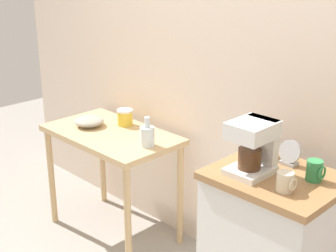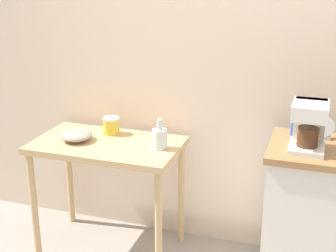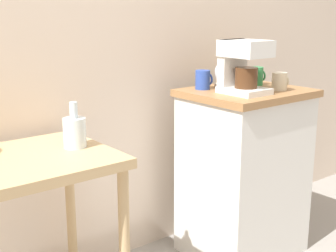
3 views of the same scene
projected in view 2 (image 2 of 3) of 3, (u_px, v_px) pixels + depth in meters
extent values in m
cube|color=beige|center=(247.00, 38.00, 2.97)|extent=(4.40, 0.10, 2.80)
cube|color=tan|center=(107.00, 145.00, 3.08)|extent=(0.93, 0.54, 0.04)
cylinder|color=tan|center=(34.00, 205.00, 3.12)|extent=(0.04, 0.04, 0.72)
cylinder|color=tan|center=(159.00, 227.00, 2.87)|extent=(0.04, 0.04, 0.72)
cylinder|color=tan|center=(70.00, 176.00, 3.54)|extent=(0.04, 0.04, 0.72)
cylinder|color=tan|center=(181.00, 193.00, 3.28)|extent=(0.04, 0.04, 0.72)
cube|color=white|center=(318.00, 225.00, 2.75)|extent=(0.58, 0.48, 0.87)
cube|color=#9E7044|center=(327.00, 151.00, 2.60)|extent=(0.61, 0.51, 0.04)
cylinder|color=#9E998C|center=(77.00, 140.00, 3.10)|extent=(0.09, 0.09, 0.01)
ellipsoid|color=#9E998C|center=(76.00, 135.00, 3.09)|extent=(0.20, 0.20, 0.06)
cylinder|color=silver|center=(160.00, 139.00, 2.95)|extent=(0.09, 0.09, 0.12)
cylinder|color=silver|center=(160.00, 124.00, 2.92)|extent=(0.03, 0.03, 0.07)
cylinder|color=gold|center=(111.00, 127.00, 3.21)|extent=(0.10, 0.10, 0.10)
cylinder|color=white|center=(111.00, 119.00, 3.19)|extent=(0.11, 0.11, 0.01)
cube|color=white|center=(307.00, 148.00, 2.55)|extent=(0.18, 0.22, 0.03)
cube|color=white|center=(310.00, 122.00, 2.59)|extent=(0.16, 0.05, 0.26)
cube|color=white|center=(310.00, 110.00, 2.49)|extent=(0.18, 0.22, 0.08)
cylinder|color=#4C2D19|center=(308.00, 137.00, 2.52)|extent=(0.11, 0.11, 0.10)
cylinder|color=#2D4CAD|center=(298.00, 127.00, 2.77)|extent=(0.08, 0.08, 0.10)
torus|color=#2D4CAD|center=(305.00, 128.00, 2.75)|extent=(0.01, 0.06, 0.06)
cube|color=#B2B5BA|center=(323.00, 137.00, 2.73)|extent=(0.08, 0.06, 0.02)
cylinder|color=#B2B5BA|center=(324.00, 127.00, 2.71)|extent=(0.12, 0.05, 0.11)
cylinder|color=black|center=(324.00, 127.00, 2.71)|extent=(0.10, 0.04, 0.10)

